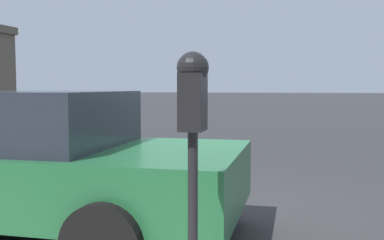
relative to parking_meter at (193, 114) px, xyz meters
name	(u,v)px	position (x,y,z in m)	size (l,w,h in m)	color
ground_plane	(208,213)	(2.52, 0.38, -1.32)	(220.00, 220.00, 0.00)	#2B2B2D
parking_meter	(193,114)	(0.00, 0.00, 0.00)	(0.21, 0.19, 1.57)	black
car_green	(2,158)	(1.40, 2.30, -0.56)	(2.11, 4.74, 1.44)	#1E5B33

